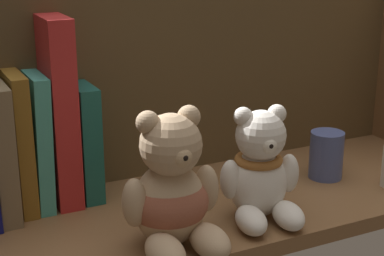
% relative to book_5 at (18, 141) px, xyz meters
% --- Properties ---
extents(shelf_board, '(0.78, 0.26, 0.02)m').
position_rel_book_5_xyz_m(shelf_board, '(0.22, -0.10, -0.10)').
color(shelf_board, brown).
rests_on(shelf_board, ground).
extents(shelf_back_panel, '(0.81, 0.01, 0.33)m').
position_rel_book_5_xyz_m(shelf_back_panel, '(0.22, 0.03, 0.06)').
color(shelf_back_panel, brown).
rests_on(shelf_back_panel, ground).
extents(book_5, '(0.02, 0.10, 0.18)m').
position_rel_book_5_xyz_m(book_5, '(0.00, 0.00, 0.00)').
color(book_5, brown).
rests_on(book_5, shelf_board).
extents(book_6, '(0.02, 0.10, 0.17)m').
position_rel_book_5_xyz_m(book_6, '(0.02, 0.00, -0.00)').
color(book_6, teal).
rests_on(book_6, shelf_board).
extents(book_7, '(0.03, 0.10, 0.24)m').
position_rel_book_5_xyz_m(book_7, '(0.05, 0.00, 0.03)').
color(book_7, red).
rests_on(book_7, shelf_board).
extents(book_8, '(0.03, 0.09, 0.15)m').
position_rel_book_5_xyz_m(book_8, '(0.08, 0.00, -0.01)').
color(book_8, '#1C6058').
rests_on(book_8, shelf_board).
extents(teddy_bear_larger, '(0.12, 0.12, 0.16)m').
position_rel_book_5_xyz_m(teddy_bear_larger, '(0.13, -0.18, -0.03)').
color(teddy_bear_larger, tan).
rests_on(teddy_bear_larger, shelf_board).
extents(teddy_bear_smaller, '(0.11, 0.11, 0.14)m').
position_rel_book_5_xyz_m(teddy_bear_smaller, '(0.26, -0.17, -0.03)').
color(teddy_bear_smaller, white).
rests_on(teddy_bear_smaller, shelf_board).
extents(pillar_candle, '(0.05, 0.05, 0.07)m').
position_rel_book_5_xyz_m(pillar_candle, '(0.41, -0.10, -0.05)').
color(pillar_candle, '#4C5B99').
rests_on(pillar_candle, shelf_board).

